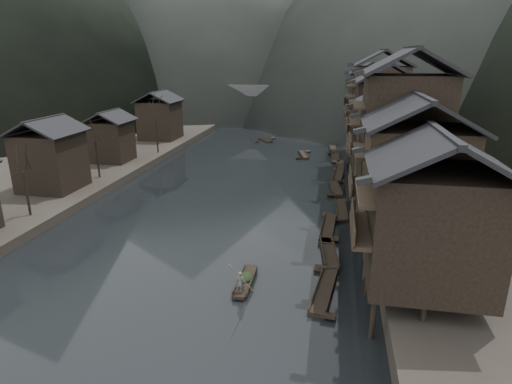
# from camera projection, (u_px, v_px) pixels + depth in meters

# --- Properties ---
(water) EXTENTS (300.00, 300.00, 0.00)m
(water) POSITION_uv_depth(u_px,v_px,m) (196.00, 245.00, 37.45)
(water) COLOR black
(water) RESTS_ON ground
(right_bank) EXTENTS (40.00, 200.00, 1.80)m
(right_bank) POSITION_uv_depth(u_px,v_px,m) (483.00, 153.00, 68.52)
(right_bank) COLOR #2D2823
(right_bank) RESTS_ON ground
(left_bank) EXTENTS (40.00, 200.00, 1.20)m
(left_bank) POSITION_uv_depth(u_px,v_px,m) (85.00, 139.00, 80.78)
(left_bank) COLOR #2D2823
(left_bank) RESTS_ON ground
(stilt_houses) EXTENTS (9.00, 67.60, 16.81)m
(stilt_houses) POSITION_uv_depth(u_px,v_px,m) (386.00, 115.00, 50.30)
(stilt_houses) COLOR black
(stilt_houses) RESTS_ON ground
(left_houses) EXTENTS (8.10, 53.20, 8.73)m
(left_houses) POSITION_uv_depth(u_px,v_px,m) (96.00, 134.00, 58.10)
(left_houses) COLOR black
(left_houses) RESTS_ON left_bank
(bare_trees) EXTENTS (3.92, 43.41, 7.85)m
(bare_trees) POSITION_uv_depth(u_px,v_px,m) (89.00, 139.00, 50.29)
(bare_trees) COLOR black
(bare_trees) RESTS_ON left_bank
(moored_sampans) EXTENTS (3.04, 67.26, 0.47)m
(moored_sampans) POSITION_uv_depth(u_px,v_px,m) (335.00, 175.00, 58.56)
(moored_sampans) COLOR black
(moored_sampans) RESTS_ON water
(midriver_boats) EXTENTS (11.09, 16.79, 0.45)m
(midriver_boats) POSITION_uv_depth(u_px,v_px,m) (285.00, 147.00, 76.02)
(midriver_boats) COLOR black
(midriver_boats) RESTS_ON water
(stone_bridge) EXTENTS (40.00, 6.00, 9.00)m
(stone_bridge) POSITION_uv_depth(u_px,v_px,m) (289.00, 101.00, 103.25)
(stone_bridge) COLOR #4C4C4F
(stone_bridge) RESTS_ON ground
(hero_sampan) EXTENTS (1.03, 4.83, 0.43)m
(hero_sampan) POSITION_uv_depth(u_px,v_px,m) (245.00, 281.00, 31.06)
(hero_sampan) COLOR black
(hero_sampan) RESTS_ON water
(cargo_heap) EXTENTS (1.06, 1.39, 0.64)m
(cargo_heap) POSITION_uv_depth(u_px,v_px,m) (246.00, 273.00, 31.10)
(cargo_heap) COLOR black
(cargo_heap) RESTS_ON hero_sampan
(boatman) EXTENTS (0.63, 0.42, 1.70)m
(boatman) POSITION_uv_depth(u_px,v_px,m) (240.00, 280.00, 29.15)
(boatman) COLOR #5F5F61
(boatman) RESTS_ON hero_sampan
(bamboo_pole) EXTENTS (1.48, 1.89, 3.20)m
(bamboo_pole) POSITION_uv_depth(u_px,v_px,m) (243.00, 247.00, 28.37)
(bamboo_pole) COLOR #8C7A51
(bamboo_pole) RESTS_ON boatman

